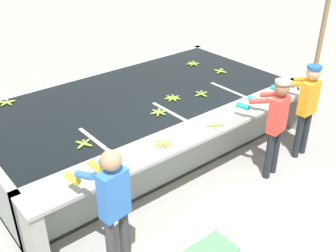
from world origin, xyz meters
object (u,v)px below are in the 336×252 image
banana_bunch_floating_6 (193,64)px  banana_bunch_floating_7 (84,144)px  knife_0 (298,87)px  banana_bunch_ledge_1 (215,125)px  banana_bunch_floating_1 (220,71)px  banana_bunch_floating_0 (159,112)px  banana_bunch_floating_3 (201,94)px  banana_bunch_floating_2 (7,102)px  support_post_right (321,36)px  worker_0 (112,202)px  worker_1 (275,120)px  worker_2 (306,103)px  banana_bunch_ledge_0 (163,143)px  banana_bunch_floating_5 (173,98)px

banana_bunch_floating_6 → banana_bunch_floating_7: size_ratio=1.05×
banana_bunch_floating_6 → knife_0: (0.63, -2.06, -0.01)m
banana_bunch_ledge_1 → banana_bunch_floating_1: bearing=42.0°
banana_bunch_floating_0 → banana_bunch_floating_3: same height
banana_bunch_floating_0 → knife_0: banana_bunch_floating_0 is taller
banana_bunch_floating_2 → support_post_right: size_ratio=0.09×
banana_bunch_floating_0 → banana_bunch_ledge_1: (0.38, -0.85, 0.00)m
worker_0 → banana_bunch_floating_7: size_ratio=6.03×
worker_1 → knife_0: 1.51m
knife_0 → support_post_right: 1.23m
worker_2 → banana_bunch_floating_7: size_ratio=5.97×
worker_2 → banana_bunch_ledge_1: 1.67m
banana_bunch_ledge_0 → banana_bunch_ledge_1: same height
banana_bunch_floating_2 → banana_bunch_floating_5: size_ratio=0.98×
banana_bunch_floating_6 → knife_0: size_ratio=1.00×
knife_0 → banana_bunch_ledge_1: bearing=-178.2°
banana_bunch_floating_1 → banana_bunch_floating_3: bearing=-152.3°
banana_bunch_floating_5 → support_post_right: (3.01, -0.77, 0.67)m
banana_bunch_floating_2 → support_post_right: support_post_right is taller
banana_bunch_floating_7 → banana_bunch_ledge_0: banana_bunch_ledge_0 is taller
banana_bunch_ledge_1 → banana_bunch_floating_7: bearing=156.3°
worker_0 → worker_1: worker_0 is taller
worker_1 → banana_bunch_floating_1: (0.89, 1.97, -0.04)m
banana_bunch_floating_0 → banana_bunch_floating_5: 0.57m
worker_0 → banana_bunch_ledge_1: (2.10, 0.54, -0.03)m
worker_0 → banana_bunch_floating_3: 3.08m
banana_bunch_ledge_1 → knife_0: bearing=1.8°
support_post_right → worker_1: bearing=-160.6°
banana_bunch_floating_3 → banana_bunch_ledge_1: (-0.61, -0.93, 0.00)m
banana_bunch_floating_0 → banana_bunch_floating_1: bearing=17.2°
worker_1 → banana_bunch_ledge_0: (-1.65, 0.58, -0.03)m
banana_bunch_floating_6 → banana_bunch_ledge_0: size_ratio=1.00×
banana_bunch_floating_3 → knife_0: banana_bunch_floating_3 is taller
banana_bunch_floating_6 → banana_bunch_ledge_1: banana_bunch_ledge_1 is taller
banana_bunch_floating_2 → worker_0: bearing=-90.6°
banana_bunch_floating_3 → support_post_right: bearing=-13.0°
banana_bunch_floating_2 → banana_bunch_floating_0: bearing=-47.6°
worker_1 → support_post_right: (2.39, 0.84, 0.64)m
banana_bunch_floating_1 → knife_0: size_ratio=1.00×
banana_bunch_floating_6 → banana_bunch_ledge_0: bearing=-139.8°
worker_2 → knife_0: bearing=43.7°
worker_2 → banana_bunch_floating_0: bearing=146.8°
banana_bunch_floating_2 → banana_bunch_floating_7: same height
worker_2 → knife_0: 0.74m
worker_0 → banana_bunch_floating_5: 2.78m
worker_2 → support_post_right: bearing=27.5°
banana_bunch_ledge_0 → knife_0: banana_bunch_ledge_0 is taller
banana_bunch_floating_2 → banana_bunch_ledge_0: size_ratio=0.98×
banana_bunch_floating_5 → banana_bunch_floating_6: bearing=36.0°
worker_1 → banana_bunch_floating_0: 1.75m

